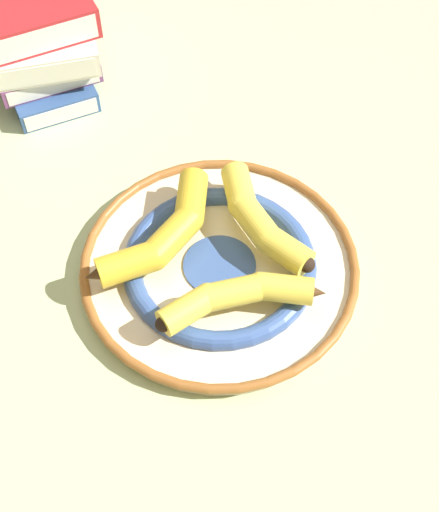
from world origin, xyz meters
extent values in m
plane|color=#B2C693|center=(0.00, 0.00, 0.00)|extent=(2.80, 2.80, 0.00)
cylinder|color=beige|center=(0.02, 0.04, 0.01)|extent=(0.32, 0.32, 0.01)
torus|color=#385699|center=(0.02, 0.04, 0.02)|extent=(0.23, 0.23, 0.02)
cylinder|color=#385699|center=(0.02, 0.04, 0.02)|extent=(0.09, 0.09, 0.00)
torus|color=#995B28|center=(0.02, 0.04, 0.02)|extent=(0.33, 0.33, 0.01)
cylinder|color=yellow|center=(0.11, 0.04, 0.05)|extent=(0.07, 0.06, 0.03)
cylinder|color=yellow|center=(0.07, 0.00, 0.05)|extent=(0.06, 0.07, 0.03)
cylinder|color=yellow|center=(0.04, -0.05, 0.05)|extent=(0.05, 0.07, 0.03)
sphere|color=yellow|center=(0.08, 0.03, 0.05)|extent=(0.03, 0.03, 0.03)
sphere|color=yellow|center=(0.05, -0.02, 0.05)|extent=(0.03, 0.03, 0.03)
cone|color=#472D19|center=(0.14, 0.05, 0.05)|extent=(0.04, 0.03, 0.02)
sphere|color=black|center=(0.03, -0.08, 0.05)|extent=(0.02, 0.02, 0.02)
cylinder|color=gold|center=(-0.05, -0.05, 0.05)|extent=(0.06, 0.07, 0.04)
cylinder|color=gold|center=(-0.04, 0.02, 0.05)|extent=(0.04, 0.07, 0.04)
cylinder|color=gold|center=(-0.05, 0.08, 0.05)|extent=(0.07, 0.07, 0.04)
sphere|color=gold|center=(-0.03, -0.02, 0.05)|extent=(0.04, 0.04, 0.04)
sphere|color=gold|center=(-0.04, 0.05, 0.05)|extent=(0.04, 0.04, 0.04)
cone|color=#472D19|center=(-0.07, -0.07, 0.05)|extent=(0.04, 0.04, 0.03)
sphere|color=black|center=(-0.07, 0.10, 0.05)|extent=(0.02, 0.02, 0.02)
cylinder|color=yellow|center=(-0.02, 0.12, 0.05)|extent=(0.06, 0.06, 0.03)
cylinder|color=yellow|center=(0.03, 0.09, 0.05)|extent=(0.07, 0.05, 0.03)
cylinder|color=yellow|center=(0.08, 0.08, 0.05)|extent=(0.06, 0.04, 0.03)
sphere|color=yellow|center=(0.00, 0.10, 0.05)|extent=(0.03, 0.03, 0.03)
sphere|color=yellow|center=(0.05, 0.08, 0.05)|extent=(0.03, 0.03, 0.03)
cone|color=#472D19|center=(-0.04, 0.14, 0.05)|extent=(0.04, 0.04, 0.03)
sphere|color=black|center=(0.11, 0.08, 0.05)|extent=(0.02, 0.02, 0.02)
cube|color=#2D4C84|center=(-0.40, 0.15, 0.02)|extent=(0.23, 0.20, 0.03)
cube|color=white|center=(-0.40, 0.15, 0.02)|extent=(0.22, 0.18, 0.02)
cube|color=#753D70|center=(-0.41, 0.16, 0.04)|extent=(0.22, 0.21, 0.03)
cube|color=white|center=(-0.40, 0.16, 0.04)|extent=(0.21, 0.20, 0.02)
cube|color=silver|center=(-0.40, 0.16, 0.08)|extent=(0.23, 0.23, 0.04)
cube|color=white|center=(-0.39, 0.15, 0.08)|extent=(0.22, 0.22, 0.03)
cube|color=#AD2328|center=(-0.40, 0.16, 0.12)|extent=(0.21, 0.21, 0.04)
cube|color=white|center=(-0.40, 0.16, 0.12)|extent=(0.20, 0.20, 0.03)
camera|label=1|loc=(0.31, -0.34, 0.71)|focal=50.00mm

